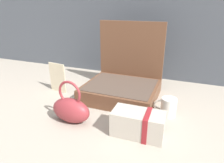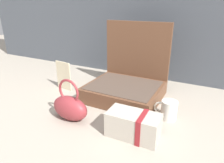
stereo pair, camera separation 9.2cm
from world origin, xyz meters
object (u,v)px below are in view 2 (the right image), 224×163
at_px(teal_pouch_handbag, 70,107).
at_px(coffee_mug, 168,110).
at_px(cream_toiletry_bag, 134,125).
at_px(info_card_left, 64,76).
at_px(open_suitcase, 127,82).

distance_m(teal_pouch_handbag, coffee_mug, 0.45).
distance_m(cream_toiletry_bag, coffee_mug, 0.22).
bearing_deg(cream_toiletry_bag, coffee_mug, 65.44).
bearing_deg(info_card_left, teal_pouch_handbag, -37.81).
distance_m(open_suitcase, info_card_left, 0.40).
height_order(cream_toiletry_bag, coffee_mug, cream_toiletry_bag).
bearing_deg(teal_pouch_handbag, cream_toiletry_bag, 2.97).
bearing_deg(coffee_mug, cream_toiletry_bag, -114.56).
height_order(cream_toiletry_bag, info_card_left, info_card_left).
bearing_deg(cream_toiletry_bag, open_suitcase, 117.77).
height_order(open_suitcase, coffee_mug, open_suitcase).
bearing_deg(open_suitcase, info_card_left, -165.90).
bearing_deg(teal_pouch_handbag, info_card_left, 134.76).
relative_size(cream_toiletry_bag, coffee_mug, 1.94).
xyz_separation_m(open_suitcase, coffee_mug, (0.27, -0.14, -0.04)).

